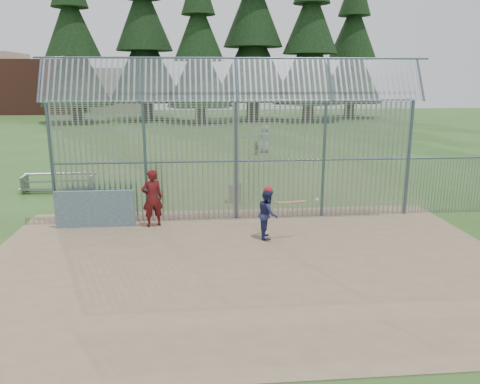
{
  "coord_description": "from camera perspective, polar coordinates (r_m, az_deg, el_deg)",
  "views": [
    {
      "loc": [
        -1.24,
        -11.9,
        4.73
      ],
      "look_at": [
        0.0,
        2.0,
        1.3
      ],
      "focal_mm": 35.0,
      "sensor_mm": 36.0,
      "label": 1
    }
  ],
  "objects": [
    {
      "name": "onlooker",
      "position": [
        15.29,
        -10.64,
        -0.73
      ],
      "size": [
        0.79,
        0.65,
        1.87
      ],
      "primitive_type": "imported",
      "rotation": [
        0.0,
        0.0,
        3.48
      ],
      "color": "maroon",
      "rests_on": "dirt_infield"
    },
    {
      "name": "batting_gear",
      "position": [
        13.81,
        4.31,
        -0.16
      ],
      "size": [
        1.62,
        0.38,
        0.51
      ],
      "color": "red",
      "rests_on": "ground"
    },
    {
      "name": "backstop_fence",
      "position": [
        15.81,
        6.11,
        5.11
      ],
      "size": [
        20.09,
        0.81,
        5.3
      ],
      "color": "#47566B",
      "rests_on": "ground"
    },
    {
      "name": "ground",
      "position": [
        12.86,
        0.8,
        -7.76
      ],
      "size": [
        120.0,
        120.0,
        0.0
      ],
      "primitive_type": "plane",
      "color": "#2D511E",
      "rests_on": "ground"
    },
    {
      "name": "bg_kid_seated",
      "position": [
        29.29,
        2.04,
        5.39
      ],
      "size": [
        0.56,
        0.48,
        0.9
      ],
      "primitive_type": "imported",
      "rotation": [
        0.0,
        0.0,
        2.54
      ],
      "color": "slate",
      "rests_on": "ground"
    },
    {
      "name": "bg_kid_standing",
      "position": [
        30.37,
        3.04,
        6.5
      ],
      "size": [
        0.98,
        0.79,
        1.76
      ],
      "primitive_type": "imported",
      "rotation": [
        0.0,
        0.0,
        3.44
      ],
      "color": "gray",
      "rests_on": "ground"
    },
    {
      "name": "distant_buildings",
      "position": [
        71.84,
        -23.39,
        11.8
      ],
      "size": [
        26.5,
        10.5,
        8.0
      ],
      "color": "brown",
      "rests_on": "ground"
    },
    {
      "name": "trash_can",
      "position": [
        18.14,
        -0.67,
        -0.06
      ],
      "size": [
        0.56,
        0.56,
        0.82
      ],
      "color": "gray",
      "rests_on": "ground"
    },
    {
      "name": "bleacher",
      "position": [
        21.28,
        -21.23,
        1.14
      ],
      "size": [
        3.0,
        0.95,
        0.72
      ],
      "color": "slate",
      "rests_on": "ground"
    },
    {
      "name": "dugout_wall",
      "position": [
        15.72,
        -17.26,
        -1.98
      ],
      "size": [
        2.5,
        0.12,
        1.2
      ],
      "primitive_type": "cube",
      "color": "#38566B",
      "rests_on": "dirt_infield"
    },
    {
      "name": "dirt_infield",
      "position": [
        12.4,
        1.03,
        -8.57
      ],
      "size": [
        14.0,
        10.0,
        0.02
      ],
      "primitive_type": "cube",
      "color": "#756047",
      "rests_on": "ground"
    },
    {
      "name": "conifer_row",
      "position": [
        53.85,
        -1.79,
        20.3
      ],
      "size": [
        38.48,
        12.26,
        20.2
      ],
      "color": "#332319",
      "rests_on": "ground"
    },
    {
      "name": "batter",
      "position": [
        13.99,
        3.42,
        -2.67
      ],
      "size": [
        0.63,
        0.78,
        1.5
      ],
      "primitive_type": "imported",
      "rotation": [
        0.0,
        0.0,
        1.48
      ],
      "color": "navy",
      "rests_on": "dirt_infield"
    }
  ]
}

